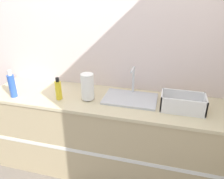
# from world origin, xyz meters

# --- Properties ---
(wall_back) EXTENTS (4.73, 0.06, 2.60)m
(wall_back) POSITION_xyz_m (0.00, 0.62, 1.30)
(wall_back) COLOR silver
(wall_back) RESTS_ON ground_plane
(counter_cabinet) EXTENTS (2.35, 0.61, 0.88)m
(counter_cabinet) POSITION_xyz_m (0.00, 0.29, 0.44)
(counter_cabinet) COLOR tan
(counter_cabinet) RESTS_ON ground_plane
(sink) EXTENTS (0.51, 0.33, 0.29)m
(sink) POSITION_xyz_m (0.28, 0.34, 0.91)
(sink) COLOR silver
(sink) RESTS_ON counter_cabinet
(paper_towel_roll) EXTENTS (0.12, 0.12, 0.26)m
(paper_towel_roll) POSITION_xyz_m (-0.12, 0.24, 1.02)
(paper_towel_roll) COLOR #4C4C51
(paper_towel_roll) RESTS_ON counter_cabinet
(dish_rack) EXTENTS (0.38, 0.21, 0.15)m
(dish_rack) POSITION_xyz_m (0.76, 0.26, 0.94)
(dish_rack) COLOR white
(dish_rack) RESTS_ON counter_cabinet
(bottle_yellow) EXTENTS (0.06, 0.06, 0.22)m
(bottle_yellow) POSITION_xyz_m (-0.40, 0.18, 0.98)
(bottle_yellow) COLOR yellow
(bottle_yellow) RESTS_ON counter_cabinet
(bottle_blue) EXTENTS (0.07, 0.07, 0.28)m
(bottle_blue) POSITION_xyz_m (-0.86, 0.11, 1.01)
(bottle_blue) COLOR #2D56B7
(bottle_blue) RESTS_ON counter_cabinet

